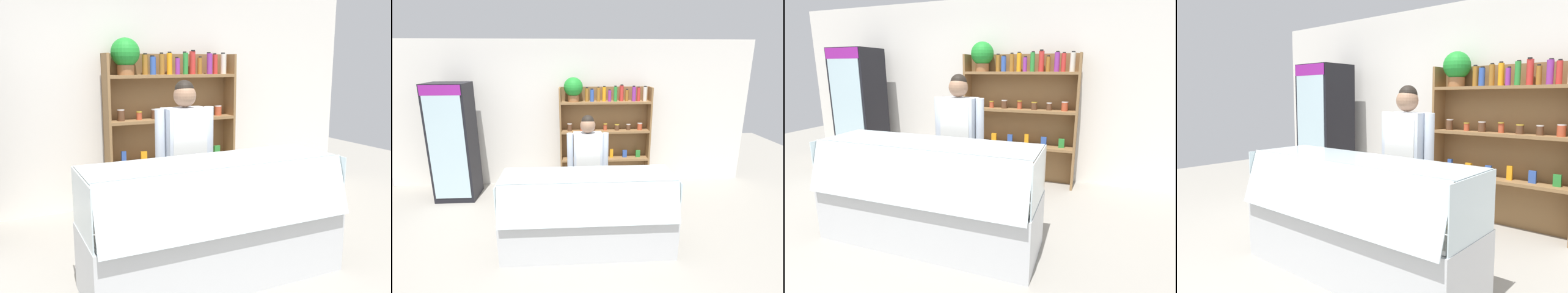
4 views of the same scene
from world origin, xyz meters
TOP-DOWN VIEW (x-y plane):
  - ground_plane at (0.00, 0.00)m, footprint 12.00×12.00m
  - back_wall at (0.00, 2.32)m, footprint 6.80×0.10m
  - shelving_unit at (0.54, 2.05)m, footprint 1.64×0.33m
  - deli_display_case at (0.20, 0.07)m, footprint 2.13×0.77m
  - shop_clerk at (0.25, 0.74)m, footprint 0.59×0.25m

SIDE VIEW (x-z plane):
  - ground_plane at x=0.00m, z-range 0.00..0.00m
  - deli_display_case at x=0.20m, z-range -0.19..0.82m
  - shop_clerk at x=0.25m, z-range 0.14..1.76m
  - shelving_unit at x=0.54m, z-range 0.19..2.25m
  - back_wall at x=0.00m, z-range 0.00..2.70m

